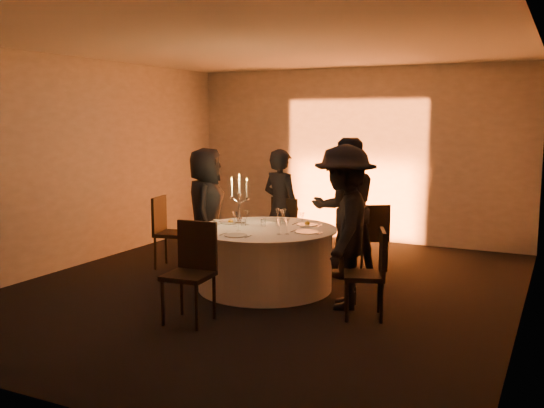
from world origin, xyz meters
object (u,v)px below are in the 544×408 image
at_px(chair_left, 167,228).
at_px(chair_back_left, 289,227).
at_px(guest_right, 344,227).
at_px(candelabra, 239,207).
at_px(guest_left, 206,209).
at_px(guest_back_left, 281,208).
at_px(coffee_cup, 216,222).
at_px(chair_back_right, 373,233).
at_px(chair_right, 372,269).
at_px(chair_front, 192,265).
at_px(guest_back_right, 346,208).
at_px(banquet_table, 265,258).

distance_m(chair_left, chair_back_left, 1.76).
xyz_separation_m(guest_right, candelabra, (-1.57, 0.40, 0.08)).
relative_size(guest_left, guest_right, 0.93).
relative_size(chair_left, guest_back_left, 0.60).
xyz_separation_m(chair_left, guest_right, (2.90, -0.64, 0.35)).
height_order(guest_left, coffee_cup, guest_left).
xyz_separation_m(chair_left, chair_back_left, (1.50, 0.91, -0.01)).
distance_m(chair_back_right, guest_left, 2.38).
height_order(chair_back_left, chair_right, chair_back_left).
relative_size(guest_right, candelabra, 2.80).
bearing_deg(chair_right, candelabra, -128.21).
bearing_deg(chair_front, chair_back_left, 87.43).
relative_size(guest_left, candelabra, 2.61).
bearing_deg(chair_right, guest_right, -141.05).
bearing_deg(guest_right, guest_left, -122.78).
height_order(chair_back_right, guest_back_right, guest_back_right).
bearing_deg(coffee_cup, chair_front, -68.37).
bearing_deg(chair_right, chair_back_left, -155.32).
bearing_deg(guest_back_left, chair_front, 110.54).
distance_m(chair_back_left, chair_back_right, 1.23).
relative_size(chair_front, candelabra, 1.59).
height_order(guest_right, coffee_cup, guest_right).
distance_m(chair_right, guest_left, 2.93).
distance_m(chair_left, guest_left, 0.65).
bearing_deg(chair_back_right, guest_back_right, 31.19).
bearing_deg(chair_front, coffee_cup, 106.67).
bearing_deg(chair_front, guest_left, 113.52).
distance_m(guest_back_left, coffee_cup, 1.29).
bearing_deg(guest_right, chair_left, -116.45).
relative_size(chair_back_left, guest_left, 0.58).
xyz_separation_m(chair_front, coffee_cup, (-0.55, 1.38, 0.20)).
xyz_separation_m(banquet_table, candelabra, (-0.43, 0.11, 0.62)).
xyz_separation_m(guest_left, guest_back_left, (0.85, 0.68, -0.01)).
height_order(chair_back_left, guest_right, guest_right).
bearing_deg(banquet_table, guest_left, 156.82).
height_order(chair_back_left, coffee_cup, chair_back_left).
bearing_deg(coffee_cup, guest_back_left, 74.55).
relative_size(chair_front, guest_back_left, 0.62).
bearing_deg(guest_left, coffee_cup, -161.05).
height_order(chair_right, guest_back_right, guest_back_right).
bearing_deg(chair_back_right, chair_left, -8.18).
distance_m(guest_left, guest_back_right, 1.96).
relative_size(banquet_table, chair_left, 1.76).
bearing_deg(chair_left, guest_back_right, -87.79).
bearing_deg(chair_left, guest_back_left, -72.01).
height_order(guest_left, guest_right, guest_right).
relative_size(chair_back_left, guest_right, 0.54).
distance_m(guest_left, guest_right, 2.47).
xyz_separation_m(guest_back_left, guest_right, (1.49, -1.48, 0.08)).
bearing_deg(chair_left, chair_front, -150.46).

